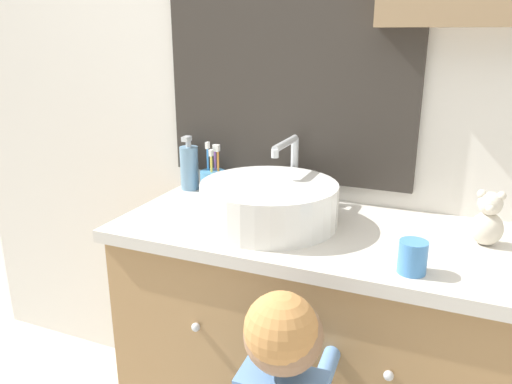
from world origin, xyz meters
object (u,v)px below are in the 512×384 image
(toothbrush_holder, at_px, (213,181))
(teddy_bear, at_px, (488,220))
(sink_basin, at_px, (269,202))
(drinking_cup, at_px, (413,257))
(soap_dispenser, at_px, (189,167))

(toothbrush_holder, xyz_separation_m, teddy_bear, (0.85, -0.11, 0.02))
(sink_basin, bearing_deg, drinking_cup, -21.67)
(drinking_cup, bearing_deg, sink_basin, 158.33)
(teddy_bear, bearing_deg, soap_dispenser, 172.38)
(teddy_bear, height_order, drinking_cup, teddy_bear)
(teddy_bear, xyz_separation_m, drinking_cup, (-0.16, -0.24, -0.03))
(sink_basin, relative_size, toothbrush_holder, 2.50)
(toothbrush_holder, height_order, teddy_bear, toothbrush_holder)
(toothbrush_holder, bearing_deg, drinking_cup, -26.84)
(teddy_bear, bearing_deg, sink_basin, -172.57)
(toothbrush_holder, distance_m, teddy_bear, 0.85)
(teddy_bear, relative_size, drinking_cup, 1.90)
(soap_dispenser, distance_m, drinking_cup, 0.87)
(soap_dispenser, relative_size, teddy_bear, 1.29)
(toothbrush_holder, relative_size, drinking_cup, 2.29)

